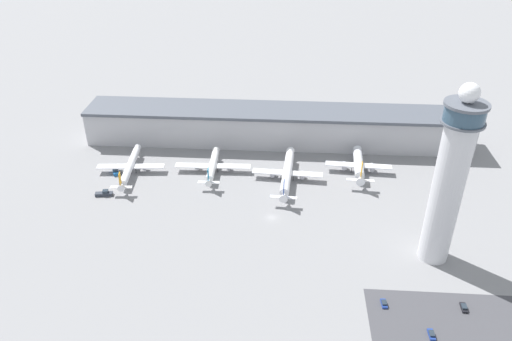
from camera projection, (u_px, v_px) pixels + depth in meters
name	position (u px, v px, depth m)	size (l,w,h in m)	color
ground_plane	(272.00, 218.00, 212.44)	(1000.00, 1000.00, 0.00)	gray
terminal_building	(277.00, 126.00, 267.54)	(203.49, 25.00, 19.26)	#B2B2B7
control_tower	(449.00, 180.00, 173.47)	(14.44, 14.44, 69.94)	silver
parking_lot_surface	(473.00, 339.00, 156.82)	(64.00, 40.00, 0.01)	#424247
airplane_gate_alpha	(130.00, 166.00, 242.16)	(32.88, 40.61, 11.37)	white
airplane_gate_bravo	(213.00, 166.00, 242.91)	(36.99, 33.29, 11.25)	white
airplane_gate_charlie	(287.00, 173.00, 236.32)	(33.83, 45.34, 13.15)	white
airplane_gate_delta	(359.00, 165.00, 242.28)	(32.14, 32.34, 14.09)	silver
service_truck_catering	(116.00, 172.00, 243.06)	(4.44, 5.97, 3.01)	black
service_truck_fuel	(104.00, 194.00, 226.62)	(8.06, 3.57, 2.78)	black
car_silver_sedan	(464.00, 307.00, 167.54)	(2.00, 4.53, 1.40)	black
car_blue_compact	(384.00, 303.00, 169.11)	(1.97, 4.20, 1.35)	black
car_yellow_taxi	(431.00, 334.00, 157.68)	(1.82, 4.51, 1.40)	black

